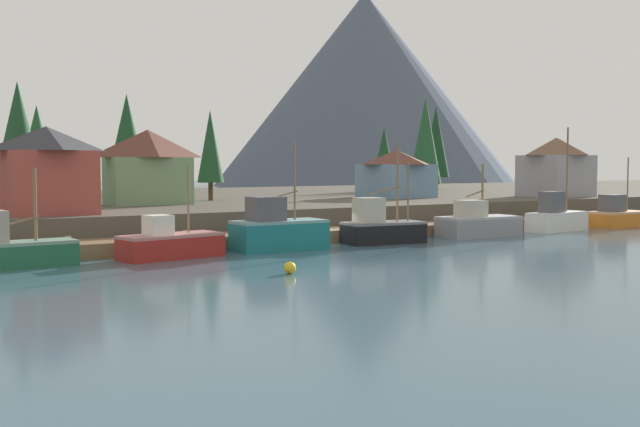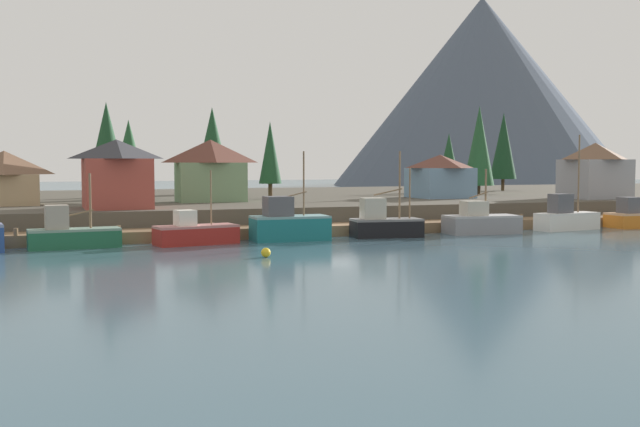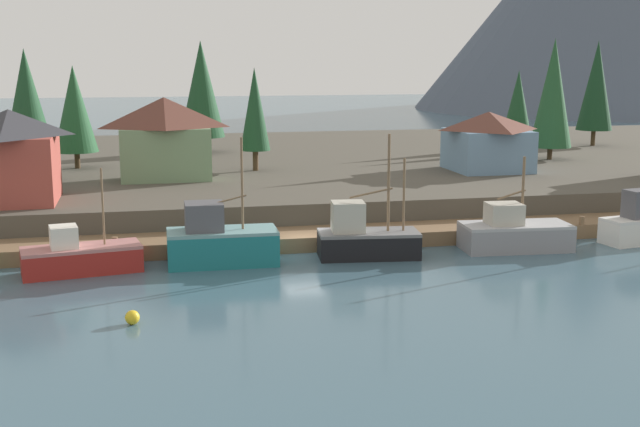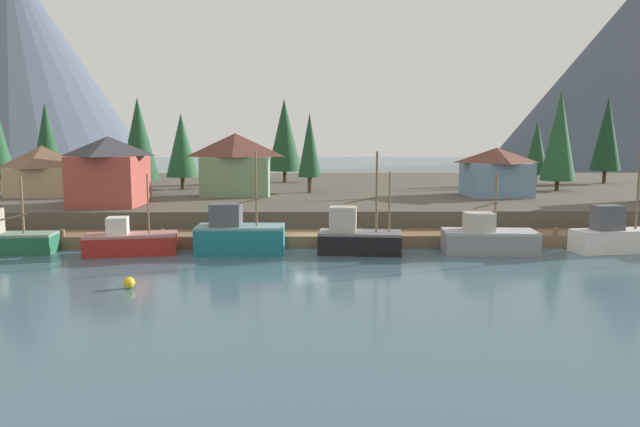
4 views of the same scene
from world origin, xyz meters
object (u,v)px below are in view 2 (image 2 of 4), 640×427
fishing_boat_teal (288,224)px  conifer_back_left (270,153)px  fishing_boat_grey (481,222)px  conifer_far_left (129,153)px  conifer_near_right (503,146)px  house_tan (4,177)px  fishing_boat_green (72,234)px  conifer_mid_left (479,146)px  conifer_far_right (449,158)px  house_green (211,170)px  house_red (117,173)px  fishing_boat_red (195,233)px  fishing_boat_orange (635,218)px  channel_buoy (266,253)px  conifer_centre (107,145)px  house_blue (440,176)px  house_grey (595,170)px  fishing_boat_black (384,224)px  conifer_mid_right (212,145)px  fishing_boat_white (566,218)px

fishing_boat_teal → conifer_back_left: bearing=78.1°
fishing_boat_teal → fishing_boat_grey: (19.48, -0.24, -0.31)m
conifer_far_left → conifer_near_right: bearing=7.8°
house_tan → conifer_back_left: (29.26, 3.74, 2.66)m
fishing_boat_green → fishing_boat_grey: size_ratio=0.99×
conifer_mid_left → conifer_back_left: (-29.99, -1.88, -1.10)m
conifer_far_left → conifer_far_right: bearing=8.3°
fishing_boat_green → conifer_back_left: 34.26m
fishing_boat_grey → conifer_far_left: bearing=139.6°
house_green → conifer_far_left: (-7.75, 9.16, 1.93)m
house_green → conifer_near_right: size_ratio=0.64×
house_green → house_red: bearing=-141.9°
fishing_boat_red → fishing_boat_orange: 46.81m
channel_buoy → fishing_boat_red: bearing=106.0°
conifer_far_left → channel_buoy: conifer_far_left is taller
conifer_far_right → channel_buoy: (-41.95, -46.64, -7.13)m
house_red → fishing_boat_grey: bearing=-19.2°
fishing_boat_teal → fishing_boat_orange: fishing_boat_teal is taller
fishing_boat_teal → conifer_far_left: bearing=110.8°
conifer_centre → channel_buoy: conifer_centre is taller
house_blue → conifer_near_right: size_ratio=0.59×
house_red → conifer_mid_left: 51.29m
fishing_boat_green → channel_buoy: fishing_boat_green is taller
fishing_boat_orange → conifer_centre: bearing=158.8°
conifer_mid_left → conifer_back_left: conifer_mid_left is taller
fishing_boat_orange → conifer_centre: 56.73m
house_blue → house_red: 40.46m
conifer_back_left → house_grey: bearing=-18.9°
fishing_boat_black → house_tan: house_tan is taller
fishing_boat_red → house_blue: (34.42, 19.85, 4.25)m
house_blue → conifer_far_left: (-36.39, 9.39, 2.74)m
fishing_boat_teal → conifer_centre: bearing=123.4°
house_tan → fishing_boat_grey: bearing=-25.4°
fishing_boat_teal → conifer_mid_left: conifer_mid_left is taller
fishing_boat_green → conifer_mid_left: (53.75, 25.57, 7.98)m
house_tan → conifer_mid_right: (25.72, 19.20, 3.92)m
fishing_boat_white → house_grey: fishing_boat_white is taller
conifer_mid_right → conifer_far_right: (34.62, -3.64, -1.78)m
fishing_boat_grey → conifer_far_left: (-29.74, 29.20, 6.84)m
fishing_boat_orange → conifer_far_right: (-1.82, 35.81, 6.43)m
house_blue → channel_buoy: bearing=-135.9°
house_green → channel_buoy: size_ratio=11.02×
conifer_mid_right → conifer_far_left: conifer_mid_right is taller
fishing_boat_green → fishing_boat_black: size_ratio=0.91×
conifer_near_right → house_grey: bearing=-99.1°
fishing_boat_green → conifer_back_left: bearing=41.7°
fishing_boat_green → conifer_centre: size_ratio=0.67×
house_grey → conifer_far_left: conifer_far_left is taller
fishing_boat_teal → conifer_back_left: (5.61, 23.96, 6.59)m
fishing_boat_orange → house_grey: size_ratio=0.97×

